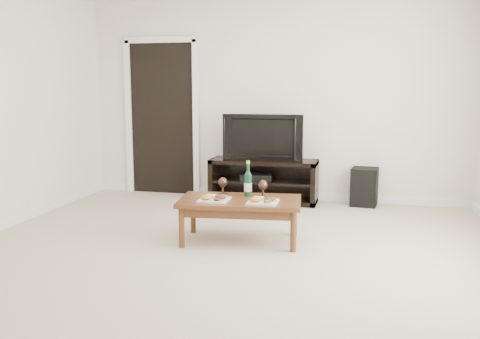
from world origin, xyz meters
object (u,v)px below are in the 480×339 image
subwoofer (364,187)px  television (264,137)px  media_console (264,181)px  coffee_table (240,220)px

subwoofer → television: bearing=-170.2°
media_console → coffee_table: 1.78m
media_console → coffee_table: size_ratio=1.19×
media_console → subwoofer: (1.27, 0.09, -0.04)m
media_console → television: size_ratio=1.35×
television → coffee_table: 1.89m
television → subwoofer: bearing=2.5°
television → subwoofer: 1.41m
subwoofer → coffee_table: bearing=-115.8°
television → coffee_table: (0.12, -1.78, -0.63)m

